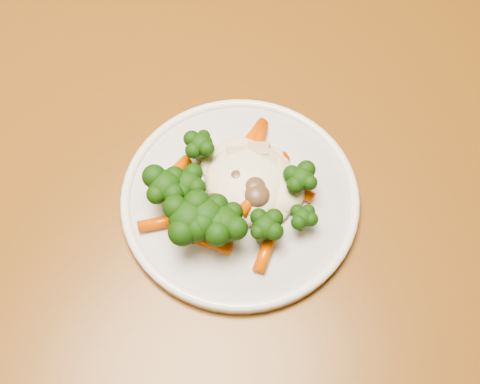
# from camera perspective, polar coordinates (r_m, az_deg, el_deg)

# --- Properties ---
(dining_table) EXTENTS (1.42, 1.21, 0.75)m
(dining_table) POSITION_cam_1_polar(r_m,az_deg,el_deg) (0.72, 3.83, -2.01)
(dining_table) COLOR brown
(dining_table) RESTS_ON ground
(plate) EXTENTS (0.24, 0.24, 0.01)m
(plate) POSITION_cam_1_polar(r_m,az_deg,el_deg) (0.61, 0.00, -0.65)
(plate) COLOR white
(plate) RESTS_ON dining_table
(meal) EXTENTS (0.16, 0.18, 0.05)m
(meal) POSITION_cam_1_polar(r_m,az_deg,el_deg) (0.58, -1.51, -0.63)
(meal) COLOR beige
(meal) RESTS_ON plate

